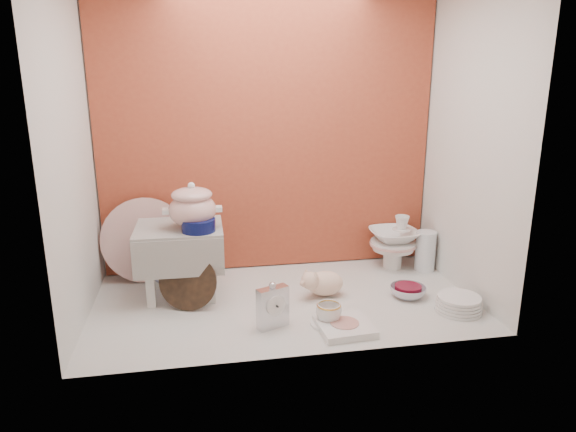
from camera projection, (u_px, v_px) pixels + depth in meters
name	position (u px, v px, depth m)	size (l,w,h in m)	color
ground	(285.00, 301.00, 2.49)	(1.80, 1.80, 0.00)	silver
niche_shell	(278.00, 102.00, 2.41)	(1.86, 1.03, 1.53)	#A9472A
step_stool	(181.00, 261.00, 2.52)	(0.41, 0.35, 0.35)	silver
soup_tureen	(192.00, 205.00, 2.42)	(0.26, 0.26, 0.22)	white
cobalt_bowl	(198.00, 225.00, 2.39)	(0.16, 0.16, 0.06)	#090F43
floral_platter	(145.00, 240.00, 2.68)	(0.45, 0.08, 0.44)	white
blue_white_vase	(170.00, 258.00, 2.68)	(0.25, 0.25, 0.26)	white
lacquer_tray	(188.00, 282.00, 2.38)	(0.27, 0.07, 0.27)	black
mantel_clock	(273.00, 305.00, 2.21)	(0.14, 0.05, 0.20)	silver
plush_pig	(325.00, 283.00, 2.53)	(0.23, 0.16, 0.14)	beige
teacup_saucer	(328.00, 323.00, 2.26)	(0.16, 0.16, 0.01)	white
gold_rim_teacup	(329.00, 313.00, 2.25)	(0.11, 0.11, 0.09)	white
lattice_dish	(344.00, 327.00, 2.21)	(0.22, 0.22, 0.03)	white
dinner_plate_stack	(459.00, 304.00, 2.38)	(0.21, 0.21, 0.07)	white
crystal_bowl	(408.00, 292.00, 2.53)	(0.17, 0.17, 0.05)	silver
clear_glass_vase	(425.00, 251.00, 2.85)	(0.11, 0.11, 0.22)	silver
porcelain_tower	(393.00, 242.00, 2.88)	(0.26, 0.26, 0.30)	white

